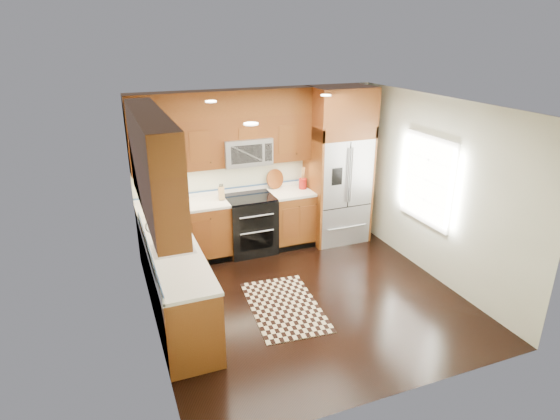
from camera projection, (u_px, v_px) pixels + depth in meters
name	position (u px, v px, depth m)	size (l,w,h in m)	color
ground	(306.00, 297.00, 6.41)	(4.00, 4.00, 0.00)	black
wall_back	(257.00, 168.00, 7.68)	(4.00, 0.02, 2.60)	silver
wall_left	(147.00, 232.00, 5.26)	(0.02, 4.00, 2.60)	silver
wall_right	(437.00, 190.00, 6.62)	(0.02, 4.00, 2.60)	silver
window	(427.00, 180.00, 6.75)	(0.04, 1.10, 1.30)	white
base_cabinets	(201.00, 255.00, 6.61)	(2.85, 3.00, 0.90)	brown
countertop	(207.00, 220.00, 6.59)	(2.86, 3.01, 0.04)	white
upper_cabinets	(197.00, 142.00, 6.23)	(2.85, 3.00, 1.15)	brown
range	(250.00, 224.00, 7.60)	(0.76, 0.67, 0.95)	black
microwave	(246.00, 151.00, 7.29)	(0.76, 0.40, 0.42)	#B2B2B7
refrigerator	(338.00, 166.00, 7.80)	(0.98, 0.75, 2.60)	#B2B2B7
sink_faucet	(170.00, 245.00, 5.66)	(0.54, 0.44, 0.37)	#B2B2B7
rug	(284.00, 306.00, 6.19)	(0.88, 1.46, 0.01)	black
knife_block	(221.00, 193.00, 7.31)	(0.11, 0.14, 0.25)	tan
utensil_crock	(303.00, 181.00, 7.79)	(0.14, 0.14, 0.37)	#9F1813
cutting_board	(275.00, 188.00, 7.85)	(0.33, 0.33, 0.02)	brown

